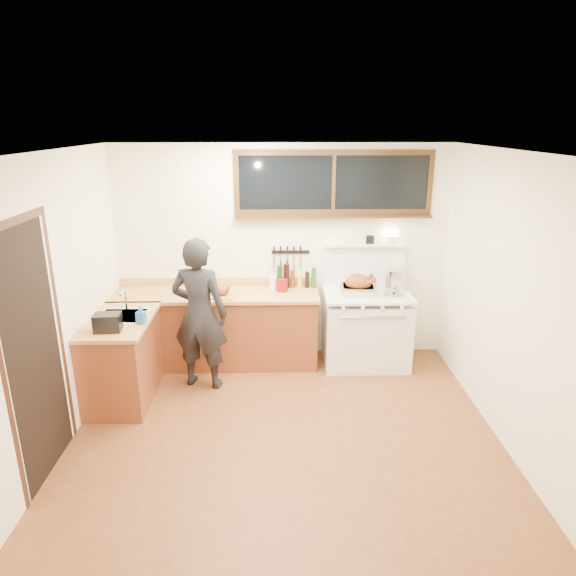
{
  "coord_description": "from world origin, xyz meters",
  "views": [
    {
      "loc": [
        -0.06,
        -4.31,
        2.83
      ],
      "look_at": [
        0.05,
        0.85,
        1.15
      ],
      "focal_mm": 32.0,
      "sensor_mm": 36.0,
      "label": 1
    }
  ],
  "objects_px": {
    "cutting_board": "(221,292)",
    "man": "(200,314)",
    "vintage_stove": "(366,327)",
    "roast_turkey": "(359,286)"
  },
  "relations": [
    {
      "from": "vintage_stove",
      "to": "man",
      "type": "height_order",
      "value": "man"
    },
    {
      "from": "vintage_stove",
      "to": "roast_turkey",
      "type": "relative_size",
      "value": 3.58
    },
    {
      "from": "man",
      "to": "cutting_board",
      "type": "bearing_deg",
      "value": 65.87
    },
    {
      "from": "vintage_stove",
      "to": "cutting_board",
      "type": "relative_size",
      "value": 3.89
    },
    {
      "from": "cutting_board",
      "to": "man",
      "type": "bearing_deg",
      "value": -114.13
    },
    {
      "from": "cutting_board",
      "to": "roast_turkey",
      "type": "relative_size",
      "value": 0.92
    },
    {
      "from": "man",
      "to": "roast_turkey",
      "type": "relative_size",
      "value": 3.84
    },
    {
      "from": "man",
      "to": "cutting_board",
      "type": "relative_size",
      "value": 4.17
    },
    {
      "from": "man",
      "to": "roast_turkey",
      "type": "height_order",
      "value": "man"
    },
    {
      "from": "man",
      "to": "roast_turkey",
      "type": "xyz_separation_m",
      "value": [
        1.79,
        0.49,
        0.15
      ]
    }
  ]
}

